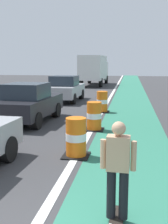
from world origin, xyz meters
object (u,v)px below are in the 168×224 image
at_px(traffic_barrel_mid, 94,116).
at_px(parked_sedan_second, 28,103).
at_px(traffic_barrel_back, 102,102).
at_px(delivery_truck_down_block, 94,69).
at_px(parked_sedan_third, 65,89).
at_px(traffic_barrel_front, 76,138).
at_px(skateboarder_on_lane, 118,169).

bearing_deg(traffic_barrel_mid, parked_sedan_second, 161.14).
bearing_deg(traffic_barrel_back, traffic_barrel_mid, -88.80).
bearing_deg(delivery_truck_down_block, traffic_barrel_back, -81.40).
relative_size(parked_sedan_third, traffic_barrel_back, 3.81).
bearing_deg(parked_sedan_third, traffic_barrel_front, -75.49).
bearing_deg(traffic_barrel_mid, parked_sedan_third, 110.72).
xyz_separation_m(skateboarder_on_lane, parked_sedan_second, (-4.17, 7.28, -0.08)).
distance_m(traffic_barrel_back, delivery_truck_down_block, 17.01).
xyz_separation_m(skateboarder_on_lane, traffic_barrel_mid, (-1.17, 6.26, -0.38)).
distance_m(skateboarder_on_lane, traffic_barrel_front, 3.39).
distance_m(skateboarder_on_lane, parked_sedan_third, 14.51).
xyz_separation_m(parked_sedan_second, traffic_barrel_back, (2.91, 2.94, -0.30)).
bearing_deg(parked_sedan_third, delivery_truck_down_block, 88.76).
xyz_separation_m(skateboarder_on_lane, traffic_barrel_back, (-1.25, 10.22, -0.38)).
xyz_separation_m(parked_sedan_third, traffic_barrel_back, (2.82, -3.71, -0.30)).
bearing_deg(traffic_barrel_back, parked_sedan_third, 127.24).
distance_m(parked_sedan_third, traffic_barrel_back, 4.67).
height_order(traffic_barrel_front, traffic_barrel_mid, same).
bearing_deg(traffic_barrel_mid, delivery_truck_down_block, 97.20).
xyz_separation_m(traffic_barrel_mid, delivery_truck_down_block, (-2.62, 20.73, 1.31)).
bearing_deg(parked_sedan_third, traffic_barrel_back, -52.76).
height_order(skateboarder_on_lane, parked_sedan_second, parked_sedan_second).
xyz_separation_m(parked_sedan_third, delivery_truck_down_block, (0.28, 13.06, 1.01)).
relative_size(traffic_barrel_back, delivery_truck_down_block, 0.14).
relative_size(skateboarder_on_lane, parked_sedan_third, 0.41).
bearing_deg(skateboarder_on_lane, parked_sedan_third, 106.30).
relative_size(traffic_barrel_front, traffic_barrel_mid, 1.00).
relative_size(traffic_barrel_front, delivery_truck_down_block, 0.14).
bearing_deg(parked_sedan_second, traffic_barrel_front, -55.21).
distance_m(parked_sedan_second, parked_sedan_third, 6.65).
distance_m(traffic_barrel_mid, traffic_barrel_back, 3.96).
bearing_deg(traffic_barrel_front, traffic_barrel_back, 89.83).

